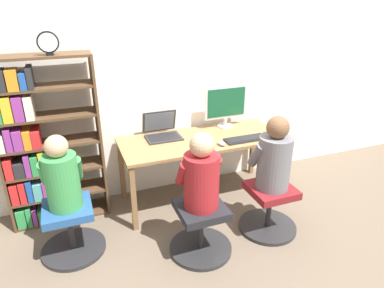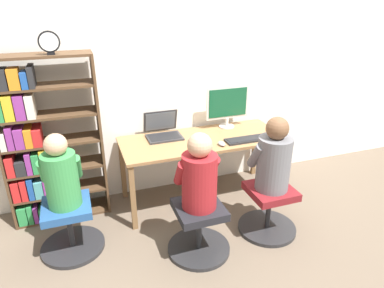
{
  "view_description": "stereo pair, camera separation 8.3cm",
  "coord_description": "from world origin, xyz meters",
  "px_view_note": "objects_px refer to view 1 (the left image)",
  "views": [
    {
      "loc": [
        -1.28,
        -2.72,
        2.12
      ],
      "look_at": [
        -0.19,
        0.14,
        0.77
      ],
      "focal_mm": 32.0,
      "sensor_mm": 36.0,
      "label": 1
    },
    {
      "loc": [
        -1.2,
        -2.75,
        2.12
      ],
      "look_at": [
        -0.19,
        0.14,
        0.77
      ],
      "focal_mm": 32.0,
      "sensor_mm": 36.0,
      "label": 2
    }
  ],
  "objects_px": {
    "person_near_shelf": "(62,176)",
    "office_chair_left": "(269,208)",
    "bookshelf": "(38,151)",
    "desk_clock": "(48,43)",
    "keyboard": "(246,139)",
    "person_at_laptop": "(201,175)",
    "office_chair_right": "(201,229)",
    "person_at_monitor": "(274,157)",
    "desktop_monitor": "(226,105)",
    "laptop": "(162,132)",
    "office_chair_side": "(71,229)"
  },
  "relations": [
    {
      "from": "bookshelf",
      "to": "keyboard",
      "type": "bearing_deg",
      "value": -10.39
    },
    {
      "from": "bookshelf",
      "to": "person_near_shelf",
      "type": "xyz_separation_m",
      "value": [
        0.19,
        -0.57,
        -0.01
      ]
    },
    {
      "from": "desktop_monitor",
      "to": "person_at_monitor",
      "type": "xyz_separation_m",
      "value": [
        0.01,
        -0.98,
        -0.21
      ]
    },
    {
      "from": "keyboard",
      "to": "desk_clock",
      "type": "height_order",
      "value": "desk_clock"
    },
    {
      "from": "desktop_monitor",
      "to": "bookshelf",
      "type": "relative_size",
      "value": 0.3
    },
    {
      "from": "person_at_laptop",
      "to": "person_near_shelf",
      "type": "distance_m",
      "value": 1.14
    },
    {
      "from": "desktop_monitor",
      "to": "office_chair_side",
      "type": "relative_size",
      "value": 0.9
    },
    {
      "from": "person_at_laptop",
      "to": "office_chair_side",
      "type": "xyz_separation_m",
      "value": [
        -1.07,
        0.4,
        -0.54
      ]
    },
    {
      "from": "person_at_laptop",
      "to": "person_near_shelf",
      "type": "relative_size",
      "value": 1.03
    },
    {
      "from": "desktop_monitor",
      "to": "person_at_laptop",
      "type": "distance_m",
      "value": 1.28
    },
    {
      "from": "keyboard",
      "to": "office_chair_left",
      "type": "height_order",
      "value": "keyboard"
    },
    {
      "from": "keyboard",
      "to": "laptop",
      "type": "bearing_deg",
      "value": 153.4
    },
    {
      "from": "person_at_monitor",
      "to": "laptop",
      "type": "bearing_deg",
      "value": 129.4
    },
    {
      "from": "laptop",
      "to": "person_at_laptop",
      "type": "relative_size",
      "value": 0.55
    },
    {
      "from": "laptop",
      "to": "person_at_monitor",
      "type": "distance_m",
      "value": 1.22
    },
    {
      "from": "desk_clock",
      "to": "office_chair_side",
      "type": "distance_m",
      "value": 1.6
    },
    {
      "from": "person_at_monitor",
      "to": "person_at_laptop",
      "type": "bearing_deg",
      "value": -175.66
    },
    {
      "from": "office_chair_right",
      "to": "person_at_laptop",
      "type": "relative_size",
      "value": 0.84
    },
    {
      "from": "keyboard",
      "to": "desk_clock",
      "type": "relative_size",
      "value": 2.27
    },
    {
      "from": "office_chair_right",
      "to": "person_at_laptop",
      "type": "xyz_separation_m",
      "value": [
        -0.0,
        0.0,
        0.54
      ]
    },
    {
      "from": "office_chair_right",
      "to": "person_at_laptop",
      "type": "height_order",
      "value": "person_at_laptop"
    },
    {
      "from": "desktop_monitor",
      "to": "person_near_shelf",
      "type": "relative_size",
      "value": 0.77
    },
    {
      "from": "office_chair_right",
      "to": "person_near_shelf",
      "type": "height_order",
      "value": "person_near_shelf"
    },
    {
      "from": "laptop",
      "to": "person_at_monitor",
      "type": "bearing_deg",
      "value": -50.6
    },
    {
      "from": "desktop_monitor",
      "to": "person_at_laptop",
      "type": "relative_size",
      "value": 0.75
    },
    {
      "from": "laptop",
      "to": "office_chair_right",
      "type": "height_order",
      "value": "laptop"
    },
    {
      "from": "keyboard",
      "to": "office_chair_right",
      "type": "height_order",
      "value": "keyboard"
    },
    {
      "from": "laptop",
      "to": "keyboard",
      "type": "distance_m",
      "value": 0.88
    },
    {
      "from": "laptop",
      "to": "office_chair_right",
      "type": "bearing_deg",
      "value": -87.74
    },
    {
      "from": "bookshelf",
      "to": "person_at_monitor",
      "type": "bearing_deg",
      "value": -24.66
    },
    {
      "from": "desktop_monitor",
      "to": "desk_clock",
      "type": "distance_m",
      "value": 1.9
    },
    {
      "from": "person_at_monitor",
      "to": "person_at_laptop",
      "type": "relative_size",
      "value": 1.04
    },
    {
      "from": "laptop",
      "to": "office_chair_left",
      "type": "height_order",
      "value": "laptop"
    },
    {
      "from": "laptop",
      "to": "office_chair_left",
      "type": "bearing_deg",
      "value": -50.74
    },
    {
      "from": "desk_clock",
      "to": "person_near_shelf",
      "type": "xyz_separation_m",
      "value": [
        -0.05,
        -0.5,
        -0.99
      ]
    },
    {
      "from": "keyboard",
      "to": "person_at_laptop",
      "type": "relative_size",
      "value": 0.67
    },
    {
      "from": "desktop_monitor",
      "to": "laptop",
      "type": "height_order",
      "value": "desktop_monitor"
    },
    {
      "from": "bookshelf",
      "to": "desk_clock",
      "type": "distance_m",
      "value": 1.01
    },
    {
      "from": "person_near_shelf",
      "to": "office_chair_left",
      "type": "bearing_deg",
      "value": -10.99
    },
    {
      "from": "office_chair_right",
      "to": "person_near_shelf",
      "type": "xyz_separation_m",
      "value": [
        -1.07,
        0.41,
        0.53
      ]
    },
    {
      "from": "office_chair_right",
      "to": "person_at_laptop",
      "type": "distance_m",
      "value": 0.54
    },
    {
      "from": "person_at_laptop",
      "to": "office_chair_left",
      "type": "bearing_deg",
      "value": 3.96
    },
    {
      "from": "desktop_monitor",
      "to": "keyboard",
      "type": "bearing_deg",
      "value": -86.38
    },
    {
      "from": "office_chair_side",
      "to": "office_chair_left",
      "type": "bearing_deg",
      "value": -10.85
    },
    {
      "from": "laptop",
      "to": "person_at_laptop",
      "type": "xyz_separation_m",
      "value": [
        0.04,
        -1.0,
        -0.01
      ]
    },
    {
      "from": "laptop",
      "to": "office_chair_side",
      "type": "height_order",
      "value": "laptop"
    },
    {
      "from": "desktop_monitor",
      "to": "laptop",
      "type": "bearing_deg",
      "value": -177.15
    },
    {
      "from": "bookshelf",
      "to": "person_near_shelf",
      "type": "bearing_deg",
      "value": -71.6
    },
    {
      "from": "person_at_monitor",
      "to": "person_at_laptop",
      "type": "xyz_separation_m",
      "value": [
        -0.73,
        -0.06,
        -0.01
      ]
    },
    {
      "from": "desk_clock",
      "to": "office_chair_left",
      "type": "bearing_deg",
      "value": -25.98
    }
  ]
}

